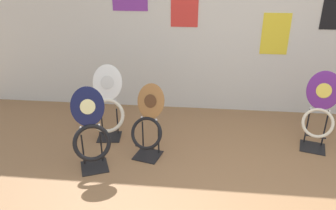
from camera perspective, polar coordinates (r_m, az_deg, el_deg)
The scene contains 5 objects.
wall_back at distance 4.60m, azimuth 12.17°, elevation 14.25°, with size 8.00×0.07×2.60m.
toilet_seat_display_navy_moon at distance 3.49m, azimuth -13.25°, elevation -5.10°, with size 0.44×0.39×0.89m.
toilet_seat_display_white_plain at distance 4.05m, azimuth -10.48°, elevation -0.57°, with size 0.44×0.43×0.89m.
toilet_seat_display_woodgrain at distance 3.62m, azimuth -3.52°, elevation -3.65°, with size 0.41×0.39×0.82m.
toilet_seat_display_purple_note at distance 4.10m, azimuth 24.93°, elevation -0.96°, with size 0.41×0.35×0.93m.
Camera 1 is at (-0.47, -2.06, 2.08)m, focal length 35.00 mm.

